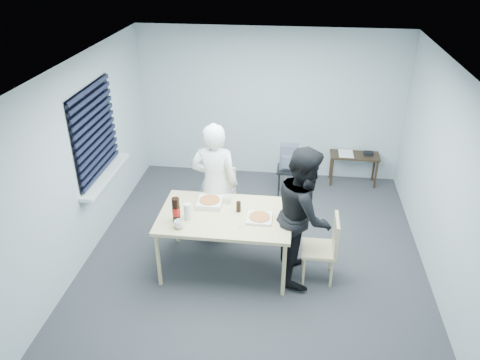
# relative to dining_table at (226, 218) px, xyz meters

# --- Properties ---
(room) EXTENTS (5.00, 5.00, 5.00)m
(room) POSITION_rel_dining_table_xyz_m (-1.84, 0.68, 0.70)
(room) COLOR #2F2F34
(room) RESTS_ON ground
(dining_table) EXTENTS (1.65, 1.05, 0.80)m
(dining_table) POSITION_rel_dining_table_xyz_m (0.00, 0.00, 0.00)
(dining_table) COLOR beige
(dining_table) RESTS_ON ground
(chair_far) EXTENTS (0.42, 0.42, 0.89)m
(chair_far) POSITION_rel_dining_table_xyz_m (-0.23, 1.02, -0.23)
(chair_far) COLOR beige
(chair_far) RESTS_ON ground
(chair_right) EXTENTS (0.42, 0.42, 0.89)m
(chair_right) POSITION_rel_dining_table_xyz_m (1.26, -0.07, -0.23)
(chair_right) COLOR beige
(chair_right) RESTS_ON ground
(person_white) EXTENTS (0.65, 0.42, 1.77)m
(person_white) POSITION_rel_dining_table_xyz_m (-0.24, 0.61, 0.14)
(person_white) COLOR silver
(person_white) RESTS_ON ground
(person_black) EXTENTS (0.47, 0.86, 1.77)m
(person_black) POSITION_rel_dining_table_xyz_m (0.97, -0.01, 0.14)
(person_black) COLOR black
(person_black) RESTS_ON ground
(side_table) EXTENTS (0.82, 0.37, 0.55)m
(side_table) POSITION_rel_dining_table_xyz_m (1.85, 2.56, -0.28)
(side_table) COLOR #332015
(side_table) RESTS_ON ground
(stool) EXTENTS (0.37, 0.37, 0.51)m
(stool) POSITION_rel_dining_table_xyz_m (0.73, 1.97, -0.35)
(stool) COLOR black
(stool) RESTS_ON ground
(backpack) EXTENTS (0.30, 0.22, 0.42)m
(backpack) POSITION_rel_dining_table_xyz_m (0.73, 1.96, -0.03)
(backpack) COLOR slate
(backpack) RESTS_ON stool
(pizza_box_a) EXTENTS (0.31, 0.31, 0.08)m
(pizza_box_a) POSITION_rel_dining_table_xyz_m (-0.23, 0.21, 0.10)
(pizza_box_a) COLOR white
(pizza_box_a) RESTS_ON dining_table
(pizza_box_b) EXTENTS (0.30, 0.30, 0.04)m
(pizza_box_b) POSITION_rel_dining_table_xyz_m (0.43, -0.06, 0.08)
(pizza_box_b) COLOR white
(pizza_box_b) RESTS_ON dining_table
(mug_a) EXTENTS (0.17, 0.17, 0.10)m
(mug_a) POSITION_rel_dining_table_xyz_m (-0.50, -0.36, 0.11)
(mug_a) COLOR white
(mug_a) RESTS_ON dining_table
(mug_b) EXTENTS (0.10, 0.10, 0.09)m
(mug_b) POSITION_rel_dining_table_xyz_m (-0.01, 0.29, 0.11)
(mug_b) COLOR white
(mug_b) RESTS_ON dining_table
(cola_glass) EXTENTS (0.07, 0.07, 0.14)m
(cola_glass) POSITION_rel_dining_table_xyz_m (0.15, 0.09, 0.13)
(cola_glass) COLOR black
(cola_glass) RESTS_ON dining_table
(soda_bottle) EXTENTS (0.10, 0.10, 0.32)m
(soda_bottle) POSITION_rel_dining_table_xyz_m (-0.57, -0.21, 0.21)
(soda_bottle) COLOR black
(soda_bottle) RESTS_ON dining_table
(plastic_cups) EXTENTS (0.12, 0.12, 0.21)m
(plastic_cups) POSITION_rel_dining_table_xyz_m (-0.44, -0.15, 0.16)
(plastic_cups) COLOR silver
(plastic_cups) RESTS_ON dining_table
(rubber_band) EXTENTS (0.07, 0.07, 0.00)m
(rubber_band) POSITION_rel_dining_table_xyz_m (0.22, -0.25, 0.06)
(rubber_band) COLOR red
(rubber_band) RESTS_ON dining_table
(papers) EXTENTS (0.30, 0.37, 0.01)m
(papers) POSITION_rel_dining_table_xyz_m (1.70, 2.57, -0.19)
(papers) COLOR white
(papers) RESTS_ON side_table
(black_box) EXTENTS (0.18, 0.15, 0.06)m
(black_box) POSITION_rel_dining_table_xyz_m (2.07, 2.56, -0.16)
(black_box) COLOR black
(black_box) RESTS_ON side_table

